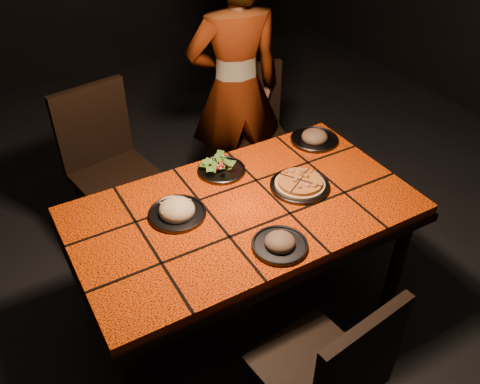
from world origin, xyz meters
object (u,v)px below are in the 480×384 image
chair_far_left (106,159)px  chair_far_right (254,126)px  dining_table (244,220)px  plate_pizza (300,184)px  plate_pasta (177,211)px  diner (235,89)px  chair_near (332,372)px

chair_far_left → chair_far_right: size_ratio=1.07×
dining_table → plate_pizza: plate_pizza is taller
plate_pasta → diner: bearing=47.1°
dining_table → chair_far_right: size_ratio=1.72×
plate_pizza → chair_near: bearing=-116.2°
chair_near → plate_pizza: bearing=-123.4°
chair_far_right → plate_pizza: 1.01m
chair_near → dining_table: bearing=-102.5°
chair_far_left → chair_far_right: (0.99, -0.06, -0.04)m
diner → plate_pasta: diner is taller
dining_table → diner: diner is taller
chair_far_left → chair_far_right: bearing=-13.5°
diner → plate_pasta: bearing=57.9°
diner → plate_pizza: 0.97m
diner → plate_pasta: (-0.78, -0.84, -0.06)m
chair_far_right → plate_pasta: 1.26m
diner → dining_table: bearing=73.5°
dining_table → chair_far_right: bearing=56.0°
chair_far_right → diner: bearing=-175.5°
dining_table → diner: bearing=62.6°
chair_near → plate_pizza: 0.92m
plate_pizza → plate_pasta: plate_pasta is taller
chair_near → plate_pasta: (-0.22, 0.90, 0.24)m
plate_pizza → plate_pasta: 0.62m
chair_far_left → diner: bearing=-12.8°
dining_table → plate_pizza: bearing=-0.9°
plate_pasta → chair_near: bearing=-76.3°
plate_pizza → diner: bearing=79.7°
chair_near → plate_pizza: size_ratio=2.74×
dining_table → plate_pizza: size_ratio=4.77×
diner → plate_pizza: diner is taller
chair_far_left → plate_pasta: (0.08, -0.89, 0.20)m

